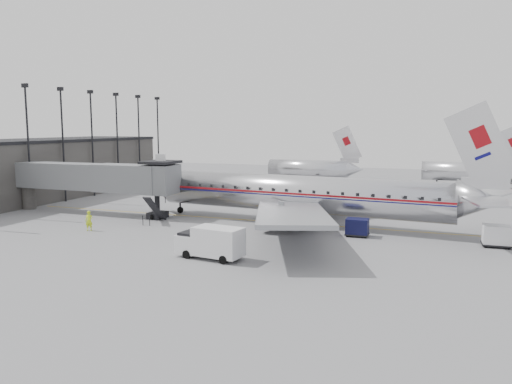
{
  "coord_description": "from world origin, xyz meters",
  "views": [
    {
      "loc": [
        19.83,
        -43.71,
        10.14
      ],
      "look_at": [
        1.67,
        5.44,
        3.2
      ],
      "focal_mm": 35.0,
      "sensor_mm": 36.0,
      "label": 1
    }
  ],
  "objects_px": {
    "airliner": "(304,194)",
    "ramp_worker": "(89,221)",
    "service_van": "(211,242)",
    "baggage_cart_navy": "(357,227)",
    "baggage_cart_white": "(497,235)"
  },
  "relations": [
    {
      "from": "baggage_cart_navy",
      "to": "airliner",
      "type": "bearing_deg",
      "value": 146.7
    },
    {
      "from": "baggage_cart_navy",
      "to": "baggage_cart_white",
      "type": "xyz_separation_m",
      "value": [
        11.71,
        0.0,
        0.1
      ]
    },
    {
      "from": "airliner",
      "to": "baggage_cart_navy",
      "type": "xyz_separation_m",
      "value": [
        6.16,
        -3.97,
        -2.24
      ]
    },
    {
      "from": "airliner",
      "to": "service_van",
      "type": "xyz_separation_m",
      "value": [
        -3.22,
        -15.73,
        -1.82
      ]
    },
    {
      "from": "airliner",
      "to": "ramp_worker",
      "type": "height_order",
      "value": "airliner"
    },
    {
      "from": "service_van",
      "to": "baggage_cart_navy",
      "type": "relative_size",
      "value": 2.6
    },
    {
      "from": "airliner",
      "to": "baggage_cart_white",
      "type": "distance_m",
      "value": 18.43
    },
    {
      "from": "service_van",
      "to": "baggage_cart_navy",
      "type": "height_order",
      "value": "service_van"
    },
    {
      "from": "baggage_cart_navy",
      "to": "ramp_worker",
      "type": "relative_size",
      "value": 1.08
    },
    {
      "from": "baggage_cart_navy",
      "to": "service_van",
      "type": "bearing_deg",
      "value": -129.06
    },
    {
      "from": "airliner",
      "to": "ramp_worker",
      "type": "distance_m",
      "value": 21.63
    },
    {
      "from": "airliner",
      "to": "baggage_cart_navy",
      "type": "height_order",
      "value": "airliner"
    },
    {
      "from": "service_van",
      "to": "ramp_worker",
      "type": "relative_size",
      "value": 2.82
    },
    {
      "from": "airliner",
      "to": "ramp_worker",
      "type": "xyz_separation_m",
      "value": [
        -18.78,
        -10.51,
        -2.15
      ]
    },
    {
      "from": "service_van",
      "to": "ramp_worker",
      "type": "bearing_deg",
      "value": 169.31
    }
  ]
}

